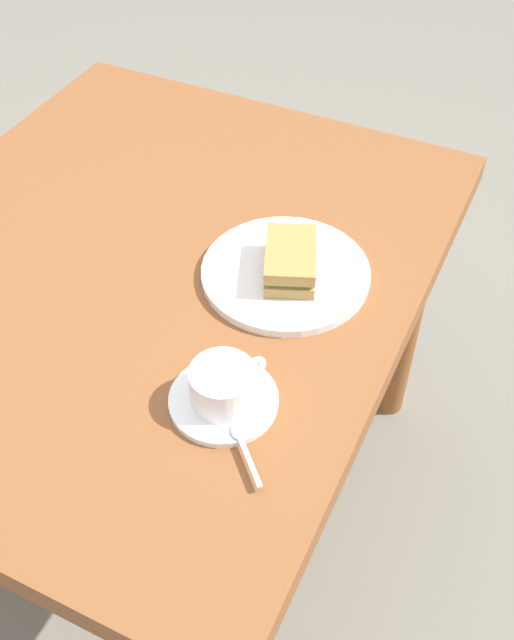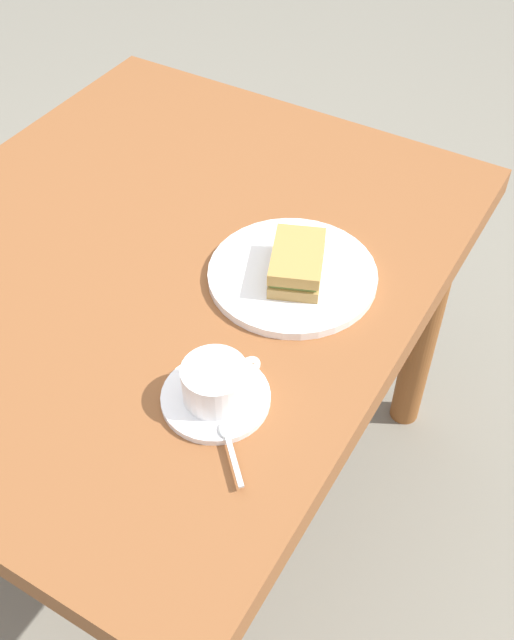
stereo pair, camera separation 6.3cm
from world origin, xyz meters
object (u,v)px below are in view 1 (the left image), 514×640
Objects in this scene: dining_table at (149,303)px; spoon at (243,444)px; sandwich_plate at (286,273)px; coffee_saucer at (224,400)px; sandwich_front at (290,261)px; coffee_cup at (224,384)px.

dining_table is 0.41m from spoon.
sandwich_plate reaches higher than dining_table.
spoon is (0.26, 0.31, 0.11)m from dining_table.
sandwich_front is at bearing -176.12° from coffee_saucer.
coffee_saucer reaches higher than dining_table.
sandwich_front is 1.34× the size of coffee_cup.
sandwich_plate is 3.36× the size of spoon.
dining_table is at bearing -74.91° from sandwich_plate.
spoon reaches higher than dining_table.
sandwich_front is 1.80× the size of spoon.
coffee_saucer is at bearing -135.08° from spoon.
dining_table is 13.24× the size of spoon.
dining_table is at bearing -75.97° from sandwich_front.
coffee_cup is (0.20, 0.25, 0.14)m from dining_table.
sandwich_front is at bearing 104.03° from dining_table.
spoon is (0.06, 0.06, 0.01)m from coffee_saucer.
sandwich_front is (-0.06, 0.23, 0.14)m from dining_table.
coffee_cup is at bearing 4.06° from sandwich_front.
spoon is (0.32, 0.08, 0.01)m from sandwich_plate.
spoon reaches higher than sandwich_plate.
dining_table is 9.83× the size of coffee_cup.
sandwich_front reaches higher than dining_table.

